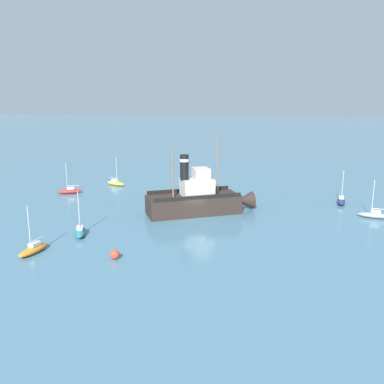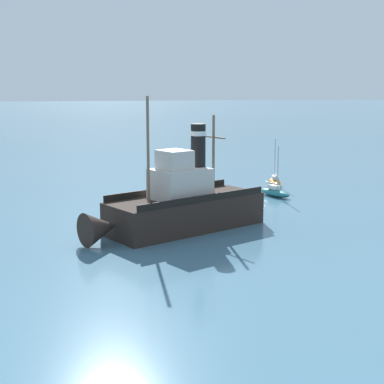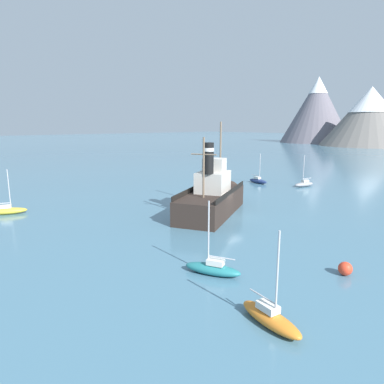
# 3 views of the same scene
# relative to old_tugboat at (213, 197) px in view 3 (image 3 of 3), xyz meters

# --- Properties ---
(ground_plane) EXTENTS (600.00, 600.00, 0.00)m
(ground_plane) POSITION_rel_old_tugboat_xyz_m (2.18, 0.16, -1.83)
(ground_plane) COLOR #477289
(old_tugboat) EXTENTS (9.66, 14.33, 9.90)m
(old_tugboat) POSITION_rel_old_tugboat_xyz_m (0.00, 0.00, 0.00)
(old_tugboat) COLOR #2D231E
(old_tugboat) RESTS_ON ground
(sailboat_teal) EXTENTS (3.92, 2.57, 4.90)m
(sailboat_teal) POSITION_rel_old_tugboat_xyz_m (11.12, -11.25, -1.40)
(sailboat_teal) COLOR #23757A
(sailboat_teal) RESTS_ON ground
(sailboat_yellow) EXTENTS (2.49, 3.93, 4.90)m
(sailboat_yellow) POSITION_rel_old_tugboat_xyz_m (-14.48, -17.03, -1.40)
(sailboat_yellow) COLOR gold
(sailboat_yellow) RESTS_ON ground
(sailboat_grey) EXTENTS (1.86, 3.95, 4.90)m
(sailboat_grey) POSITION_rel_old_tugboat_xyz_m (-1.87, 22.21, -1.40)
(sailboat_grey) COLOR gray
(sailboat_grey) RESTS_ON ground
(sailboat_orange) EXTENTS (3.93, 1.74, 4.90)m
(sailboat_orange) POSITION_rel_old_tugboat_xyz_m (17.04, -13.25, -1.40)
(sailboat_orange) COLOR orange
(sailboat_orange) RESTS_ON ground
(sailboat_navy) EXTENTS (3.92, 1.62, 4.90)m
(sailboat_navy) POSITION_rel_old_tugboat_xyz_m (-8.64, 19.35, -1.40)
(sailboat_navy) COLOR navy
(sailboat_navy) RESTS_ON ground
(mooring_buoy) EXTENTS (0.89, 0.89, 0.89)m
(mooring_buoy) POSITION_rel_old_tugboat_xyz_m (16.93, -4.92, -1.38)
(mooring_buoy) COLOR red
(mooring_buoy) RESTS_ON ground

